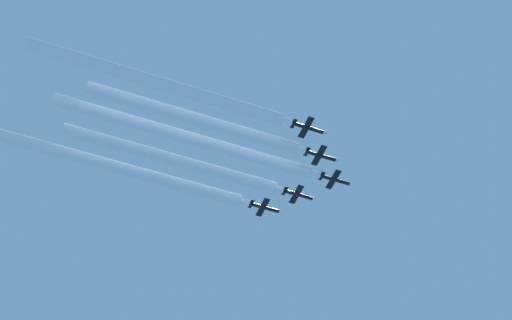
# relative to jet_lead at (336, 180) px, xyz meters

# --- Properties ---
(jet_lead) EXTENTS (9.01, 13.12, 3.15)m
(jet_lead) POSITION_rel_jet_lead_xyz_m (0.00, 0.00, 0.00)
(jet_lead) COLOR black
(jet_left_wingman) EXTENTS (9.01, 13.12, 3.15)m
(jet_left_wingman) POSITION_rel_jet_lead_xyz_m (-10.06, -9.43, -0.94)
(jet_left_wingman) COLOR black
(jet_right_wingman) EXTENTS (9.01, 13.12, 3.15)m
(jet_right_wingman) POSITION_rel_jet_lead_xyz_m (9.16, -9.36, -1.20)
(jet_right_wingman) COLOR black
(jet_outer_left) EXTENTS (9.01, 13.12, 3.15)m
(jet_outer_left) POSITION_rel_jet_lead_xyz_m (-19.23, -18.22, -1.72)
(jet_outer_left) COLOR black
(jet_outer_right) EXTENTS (9.01, 13.12, 3.15)m
(jet_outer_right) POSITION_rel_jet_lead_xyz_m (19.00, -18.17, -1.83)
(jet_outer_right) COLOR black
(smoke_trail_lead) EXTENTS (4.23, 90.99, 4.23)m
(smoke_trail_lead) POSITION_rel_jet_lead_xyz_m (0.00, -51.44, -0.03)
(smoke_trail_lead) COLOR white
(smoke_trail_left_wingman) EXTENTS (4.23, 76.14, 4.23)m
(smoke_trail_left_wingman) POSITION_rel_jet_lead_xyz_m (-10.06, -53.45, -0.97)
(smoke_trail_left_wingman) COLOR white
(smoke_trail_right_wingman) EXTENTS (4.23, 72.95, 4.23)m
(smoke_trail_right_wingman) POSITION_rel_jet_lead_xyz_m (9.16, -51.79, -1.24)
(smoke_trail_right_wingman) COLOR white
(smoke_trail_outer_left) EXTENTS (4.23, 87.12, 4.23)m
(smoke_trail_outer_left) POSITION_rel_jet_lead_xyz_m (-19.23, -67.73, -1.75)
(smoke_trail_outer_left) COLOR white
(smoke_trail_outer_right) EXTENTS (4.23, 84.67, 4.23)m
(smoke_trail_outer_right) POSITION_rel_jet_lead_xyz_m (19.00, -66.45, -1.86)
(smoke_trail_outer_right) COLOR white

